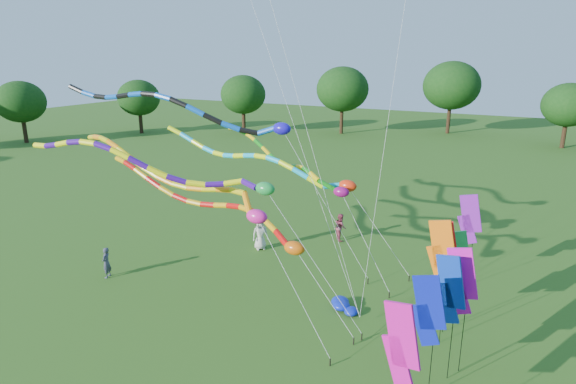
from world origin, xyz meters
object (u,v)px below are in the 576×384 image
at_px(person_a, 260,234).
at_px(person_b, 106,263).
at_px(blue_nylon_heap, 347,308).
at_px(tube_kite_orange, 183,180).
at_px(tube_kite_red, 220,209).
at_px(person_c, 340,227).

height_order(person_a, person_b, person_a).
height_order(blue_nylon_heap, person_b, person_b).
height_order(tube_kite_orange, person_b, tube_kite_orange).
relative_size(tube_kite_red, person_a, 7.71).
xyz_separation_m(blue_nylon_heap, person_a, (-6.83, 4.25, 0.73)).
height_order(tube_kite_orange, blue_nylon_heap, tube_kite_orange).
xyz_separation_m(blue_nylon_heap, person_c, (-3.29, 7.61, 0.64)).
bearing_deg(tube_kite_red, blue_nylon_heap, 18.02).
relative_size(tube_kite_red, person_c, 8.59).
bearing_deg(tube_kite_orange, blue_nylon_heap, 30.03).
xyz_separation_m(person_a, person_b, (-4.95, -6.59, -0.13)).
bearing_deg(person_c, person_a, 94.84).
bearing_deg(person_a, person_b, -172.66).
bearing_deg(person_b, blue_nylon_heap, 81.06).
relative_size(blue_nylon_heap, person_c, 0.69).
xyz_separation_m(tube_kite_orange, person_c, (3.55, 9.71, -4.74)).
bearing_deg(person_c, blue_nylon_heap, 164.77).
distance_m(tube_kite_red, person_a, 5.79).
relative_size(tube_kite_orange, person_c, 8.84).
relative_size(tube_kite_red, person_b, 9.02).
relative_size(tube_kite_orange, person_a, 7.93).
relative_size(tube_kite_orange, person_b, 9.28).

